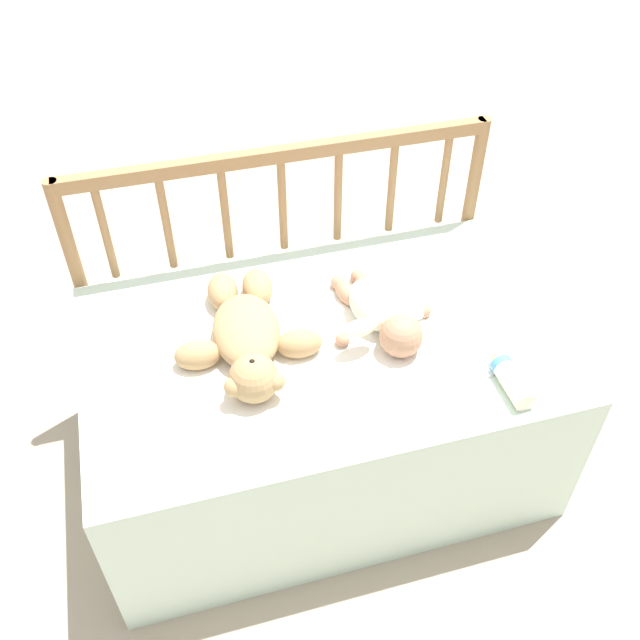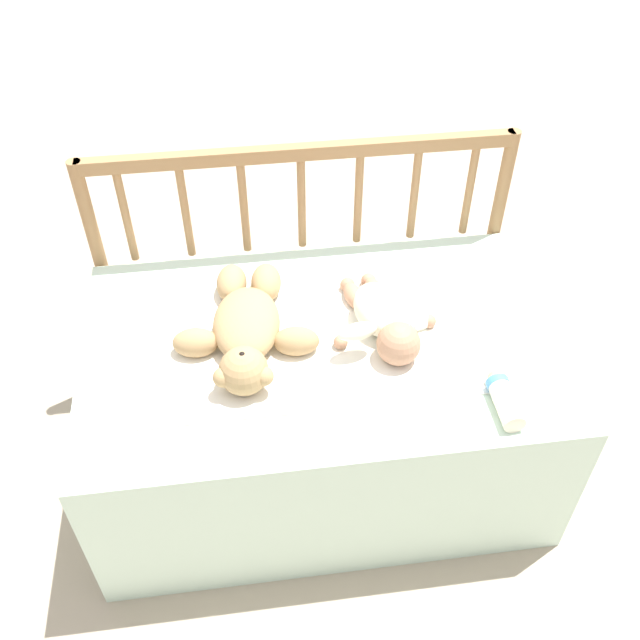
# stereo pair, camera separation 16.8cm
# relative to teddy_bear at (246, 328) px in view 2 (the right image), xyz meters

# --- Properties ---
(ground_plane) EXTENTS (12.00, 12.00, 0.00)m
(ground_plane) POSITION_rel_teddy_bear_xyz_m (0.17, -0.02, -0.51)
(ground_plane) COLOR tan
(crib_mattress) EXTENTS (1.14, 0.72, 0.47)m
(crib_mattress) POSITION_rel_teddy_bear_xyz_m (0.17, -0.02, -0.28)
(crib_mattress) COLOR silver
(crib_mattress) RESTS_ON ground_plane
(crib_rail) EXTENTS (1.14, 0.04, 0.78)m
(crib_rail) POSITION_rel_teddy_bear_xyz_m (0.17, 0.36, 0.04)
(crib_rail) COLOR #997047
(crib_rail) RESTS_ON ground_plane
(blanket) EXTENTS (0.78, 0.51, 0.01)m
(blanket) POSITION_rel_teddy_bear_xyz_m (0.14, 0.02, -0.04)
(blanket) COLOR white
(blanket) RESTS_ON crib_mattress
(teddy_bear) EXTENTS (0.35, 0.44, 0.11)m
(teddy_bear) POSITION_rel_teddy_bear_xyz_m (0.00, 0.00, 0.00)
(teddy_bear) COLOR tan
(teddy_bear) RESTS_ON crib_mattress
(baby) EXTENTS (0.26, 0.34, 0.10)m
(baby) POSITION_rel_teddy_bear_xyz_m (0.33, -0.01, 0.00)
(baby) COLOR #EAEACC
(baby) RESTS_ON crib_mattress
(baby_bottle) EXTENTS (0.05, 0.15, 0.05)m
(baby_bottle) POSITION_rel_teddy_bear_xyz_m (0.54, -0.27, -0.02)
(baby_bottle) COLOR #F4E5CC
(baby_bottle) RESTS_ON crib_mattress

